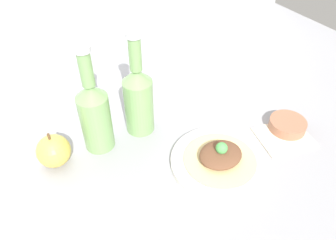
% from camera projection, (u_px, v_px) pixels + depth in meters
% --- Properties ---
extents(ground_plane, '(1.80, 1.10, 0.04)m').
position_uv_depth(ground_plane, '(165.00, 159.00, 0.80)').
color(ground_plane, gray).
extents(plate, '(0.23, 0.23, 0.02)m').
position_uv_depth(plate, '(220.00, 161.00, 0.76)').
color(plate, silver).
rests_on(plate, ground_plane).
extents(plated_food, '(0.17, 0.17, 0.05)m').
position_uv_depth(plated_food, '(220.00, 156.00, 0.75)').
color(plated_food, '#D6BC7F').
rests_on(plated_food, plate).
extents(cider_bottle_left, '(0.07, 0.07, 0.27)m').
position_uv_depth(cider_bottle_left, '(95.00, 113.00, 0.75)').
color(cider_bottle_left, '#729E5B').
rests_on(cider_bottle_left, ground_plane).
extents(cider_bottle_right, '(0.07, 0.07, 0.27)m').
position_uv_depth(cider_bottle_right, '(138.00, 97.00, 0.79)').
color(cider_bottle_right, '#729E5B').
rests_on(cider_bottle_right, ground_plane).
extents(apple, '(0.08, 0.08, 0.09)m').
position_uv_depth(apple, '(54.00, 151.00, 0.74)').
color(apple, gold).
rests_on(apple, ground_plane).
extents(napkin, '(0.15, 0.14, 0.01)m').
position_uv_depth(napkin, '(284.00, 137.00, 0.83)').
color(napkin, beige).
rests_on(napkin, ground_plane).
extents(dipping_bowl, '(0.09, 0.09, 0.03)m').
position_uv_depth(dipping_bowl, '(287.00, 125.00, 0.84)').
color(dipping_bowl, '#996047').
rests_on(dipping_bowl, ground_plane).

